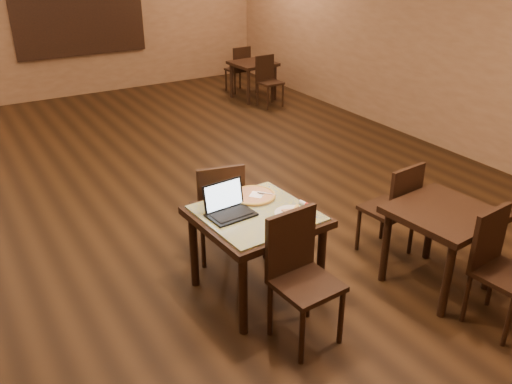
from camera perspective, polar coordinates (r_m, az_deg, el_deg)
ground at (r=6.33m, az=-9.25°, el=-0.71°), size 10.00×10.00×0.00m
wall_back at (r=10.59m, az=-20.94°, el=17.16°), size 8.00×0.02×3.00m
wall_right at (r=8.14m, az=17.80°, el=15.48°), size 0.02×10.00×3.00m
mural at (r=10.65m, az=-18.21°, el=17.86°), size 2.34×0.05×1.64m
tiled_table at (r=4.37m, az=0.01°, el=-3.34°), size 0.97×0.97×0.76m
chair_main_near at (r=3.98m, az=4.57°, el=-8.19°), size 0.46×0.46×1.00m
chair_main_far at (r=4.89m, az=-3.93°, el=-1.52°), size 0.50×0.50×0.97m
laptop at (r=4.29m, az=-3.02°, el=-1.46°), size 0.38×0.30×0.24m
plate at (r=4.29m, az=3.78°, el=-2.28°), size 0.28×0.28×0.02m
pizza_slice at (r=4.28m, az=3.79°, el=-2.12°), size 0.25×0.25×0.02m
pizza_pan at (r=4.56m, az=-0.26°, el=-0.53°), size 0.38×0.38×0.01m
pizza_whole at (r=4.55m, az=-0.26°, el=-0.36°), size 0.37×0.37×0.03m
spatula at (r=4.54m, az=0.08°, el=-0.30°), size 0.26×0.28×0.01m
napkin_roll at (r=4.41m, az=5.41°, el=-1.39°), size 0.06×0.17×0.04m
other_table_a at (r=10.04m, az=-0.33°, el=12.88°), size 0.75×0.75×0.67m
other_table_a_chair_near at (r=9.64m, az=1.23°, el=11.92°), size 0.39×0.39×0.87m
other_table_a_chair_far at (r=10.48m, az=-1.76°, el=13.04°), size 0.39×0.39×0.87m
other_table_c at (r=4.75m, az=19.06°, el=-3.13°), size 0.85×0.85×0.73m
other_table_c_chair_near at (r=4.51m, az=24.06°, el=-6.75°), size 0.44×0.44×0.94m
other_table_c_chair_far at (r=5.10m, az=14.43°, el=-1.36°), size 0.44×0.44×0.94m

